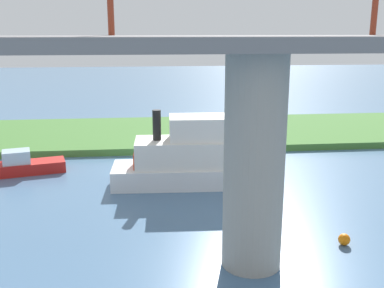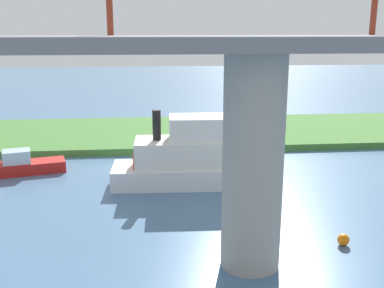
% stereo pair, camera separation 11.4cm
% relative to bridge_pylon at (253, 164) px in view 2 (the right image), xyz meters
% --- Properties ---
extents(ground_plane, '(160.00, 160.00, 0.00)m').
position_rel_bridge_pylon_xyz_m(ground_plane, '(-0.12, -16.25, -4.04)').
color(ground_plane, '#4C7093').
extents(grassy_bank, '(80.00, 12.00, 0.50)m').
position_rel_bridge_pylon_xyz_m(grassy_bank, '(-0.12, -22.25, -3.79)').
color(grassy_bank, '#427533').
rests_on(grassy_bank, ground).
extents(bridge_pylon, '(2.24, 2.24, 8.08)m').
position_rel_bridge_pylon_xyz_m(bridge_pylon, '(0.00, 0.00, 0.00)').
color(bridge_pylon, '#9E998E').
rests_on(bridge_pylon, ground).
extents(bridge_span, '(71.40, 4.30, 3.25)m').
position_rel_bridge_pylon_xyz_m(bridge_span, '(-0.00, -0.02, 4.53)').
color(bridge_span, slate).
rests_on(bridge_span, bridge_pylon).
extents(person_on_bank, '(0.40, 0.40, 1.39)m').
position_rel_bridge_pylon_xyz_m(person_on_bank, '(-1.64, -19.34, -2.84)').
color(person_on_bank, '#2D334C').
rests_on(person_on_bank, grassy_bank).
extents(mooring_post, '(0.20, 0.20, 1.02)m').
position_rel_bridge_pylon_xyz_m(mooring_post, '(-5.25, -17.54, -3.03)').
color(mooring_post, brown).
rests_on(mooring_post, grassy_bank).
extents(pontoon_yellow, '(8.72, 3.24, 4.40)m').
position_rel_bridge_pylon_xyz_m(pontoon_yellow, '(1.24, -9.63, -2.41)').
color(pontoon_yellow, white).
rests_on(pontoon_yellow, ground).
extents(motorboat_red, '(4.77, 2.67, 1.51)m').
position_rel_bridge_pylon_xyz_m(motorboat_red, '(11.47, -12.80, -3.50)').
color(motorboat_red, red).
rests_on(motorboat_red, ground).
extents(marker_buoy, '(0.50, 0.50, 0.50)m').
position_rel_bridge_pylon_xyz_m(marker_buoy, '(-4.25, -1.16, -3.79)').
color(marker_buoy, orange).
rests_on(marker_buoy, ground).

